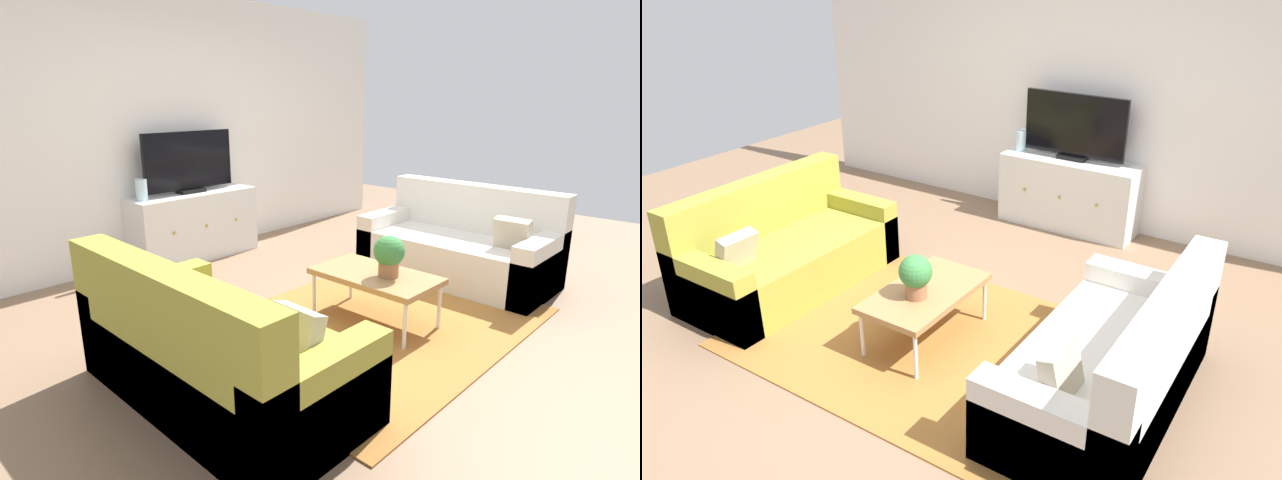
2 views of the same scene
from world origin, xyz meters
TOP-DOWN VIEW (x-y plane):
  - ground_plane at (0.00, 0.00)m, footprint 10.00×10.00m
  - wall_back at (0.00, 2.55)m, footprint 6.40×0.12m
  - area_rug at (0.00, -0.15)m, footprint 2.50×1.90m
  - couch_left_side at (-1.44, -0.10)m, footprint 0.86×1.73m
  - couch_right_side at (1.44, -0.10)m, footprint 0.86×1.73m
  - coffee_table at (0.04, -0.13)m, footprint 0.53×0.93m
  - potted_plant at (0.05, -0.24)m, footprint 0.23×0.23m
  - tv_console at (0.04, 2.27)m, footprint 1.36×0.47m
  - flat_screen_tv at (0.04, 2.29)m, footprint 1.02×0.16m
  - glass_vase at (-0.51, 2.27)m, footprint 0.11×0.11m

SIDE VIEW (x-z plane):
  - ground_plane at x=0.00m, z-range 0.00..0.00m
  - area_rug at x=0.00m, z-range 0.00..0.01m
  - couch_left_side at x=-1.44m, z-range -0.15..0.71m
  - couch_right_side at x=1.44m, z-range -0.15..0.71m
  - tv_console at x=0.04m, z-range 0.00..0.71m
  - coffee_table at x=0.04m, z-range 0.17..0.57m
  - potted_plant at x=0.05m, z-range 0.42..0.73m
  - glass_vase at x=-0.51m, z-range 0.71..0.91m
  - flat_screen_tv at x=0.04m, z-range 0.71..1.33m
  - wall_back at x=0.00m, z-range 0.00..2.70m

